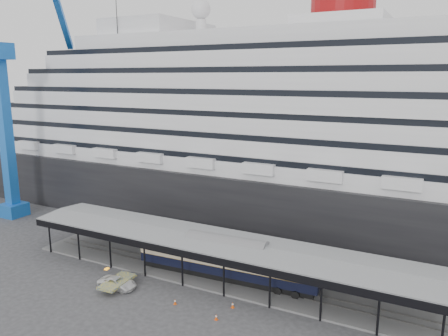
% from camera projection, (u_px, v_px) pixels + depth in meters
% --- Properties ---
extents(ground, '(200.00, 200.00, 0.00)m').
position_uv_depth(ground, '(199.00, 294.00, 52.16)').
color(ground, '#343436').
rests_on(ground, ground).
extents(cruise_ship, '(130.00, 30.00, 43.90)m').
position_uv_depth(cruise_ship, '(291.00, 118.00, 76.19)').
color(cruise_ship, black).
rests_on(cruise_ship, ground).
extents(platform_canopy, '(56.00, 9.18, 5.30)m').
position_uv_depth(platform_canopy, '(219.00, 260.00, 56.02)').
color(platform_canopy, slate).
rests_on(platform_canopy, ground).
extents(crane_blue, '(22.63, 19.19, 47.60)m').
position_uv_depth(crane_blue, '(10.00, 108.00, 77.62)').
color(crane_blue, blue).
rests_on(crane_blue, ground).
extents(port_truck, '(5.02, 2.57, 1.35)m').
position_uv_depth(port_truck, '(117.00, 283.00, 53.50)').
color(port_truck, silver).
rests_on(port_truck, ground).
extents(pullman_carriage, '(24.16, 4.36, 23.59)m').
position_uv_depth(pullman_carriage, '(226.00, 258.00, 55.41)').
color(pullman_carriage, black).
rests_on(pullman_carriage, ground).
extents(traffic_cone_left, '(0.41, 0.41, 0.65)m').
position_uv_depth(traffic_cone_left, '(175.00, 302.00, 49.74)').
color(traffic_cone_left, '#DA4C0C').
rests_on(traffic_cone_left, ground).
extents(traffic_cone_mid, '(0.41, 0.41, 0.69)m').
position_uv_depth(traffic_cone_mid, '(216.00, 317.00, 46.55)').
color(traffic_cone_mid, '#E2470C').
rests_on(traffic_cone_mid, ground).
extents(traffic_cone_right, '(0.45, 0.45, 0.71)m').
position_uv_depth(traffic_cone_right, '(233.00, 305.00, 48.99)').
color(traffic_cone_right, '#ED530D').
rests_on(traffic_cone_right, ground).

